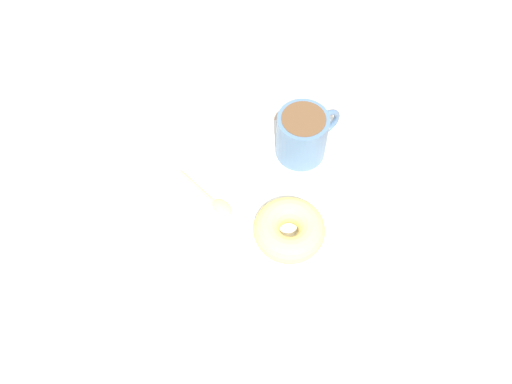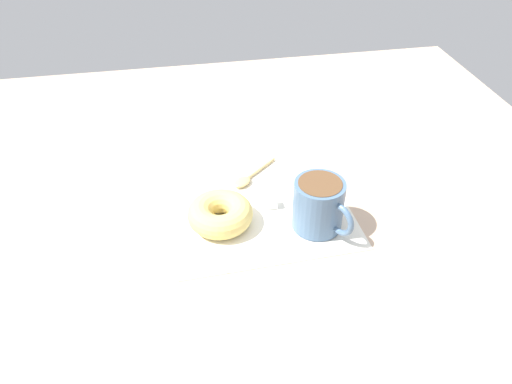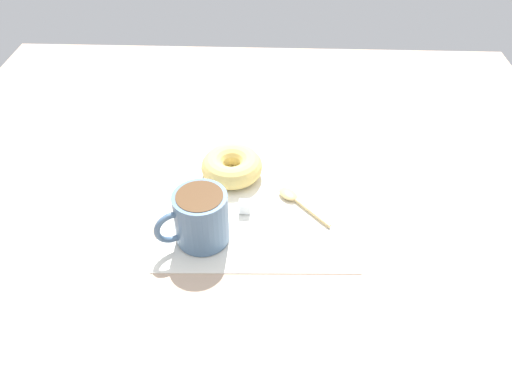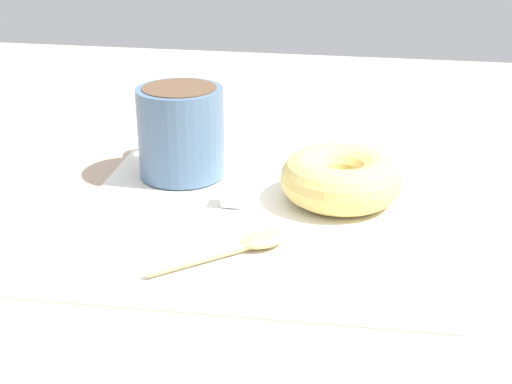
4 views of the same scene
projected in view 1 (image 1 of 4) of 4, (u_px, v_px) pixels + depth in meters
The scene contains 6 objects.
ground_plane at pixel (266, 190), 88.82cm from camera, with size 120.00×120.00×2.00cm, color tan.
napkin at pixel (256, 199), 86.61cm from camera, with size 29.73×29.73×0.30cm, color white.
coffee_cup at pixel (303, 134), 87.43cm from camera, with size 7.91×10.43×8.32cm.
donut at pixel (289, 230), 81.58cm from camera, with size 10.41×10.41×3.88cm, color #E5C66B.
spoon at pixel (216, 202), 85.70cm from camera, with size 9.58×8.60×0.90cm.
sugar_cube at pixel (263, 180), 87.14cm from camera, with size 1.80×1.80×1.80cm, color white.
Camera 1 is at (-45.97, 4.41, 74.89)cm, focal length 40.00 mm.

